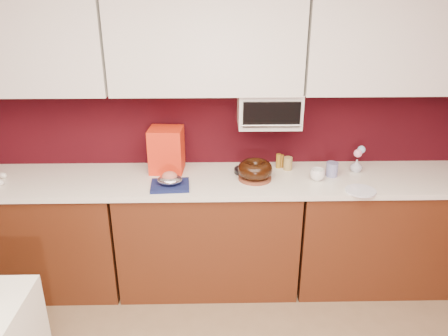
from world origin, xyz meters
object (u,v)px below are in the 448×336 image
Objects in this scene: foil_ham_nest at (170,180)px; flower_vase at (356,165)px; coffee_mug at (317,174)px; bundt_cake at (255,169)px; pandoro_box at (167,150)px; toaster_oven at (269,109)px; blue_jar at (332,169)px.

foil_ham_nest is 1.40m from flower_vase.
coffee_mug is at bearing 5.10° from foil_ham_nest.
flower_vase is (0.78, 0.13, -0.03)m from bundt_cake.
flower_vase is at bearing 9.38° from bundt_cake.
coffee_mug is at bearing -2.70° from bundt_cake.
flower_vase is (1.38, 0.24, -0.00)m from foil_ham_nest.
foil_ham_nest is 0.51× the size of pandoro_box.
toaster_oven reaches higher than coffee_mug.
pandoro_box is (-0.65, 0.18, 0.09)m from bundt_cake.
toaster_oven is 4.42× the size of coffee_mug.
toaster_oven is 0.45m from bundt_cake.
pandoro_box is 3.21× the size of blue_jar.
flower_vase reaches higher than blue_jar.
toaster_oven is at bearing 163.00° from blue_jar.
foil_ham_nest is 0.32m from pandoro_box.
foil_ham_nest is at bearing -174.90° from coffee_mug.
pandoro_box is (-0.76, -0.01, -0.31)m from toaster_oven.
toaster_oven is at bearing 4.92° from pandoro_box.
coffee_mug is 0.14m from blue_jar.
foil_ham_nest is at bearing -156.44° from toaster_oven.
blue_jar is 0.96× the size of flower_vase.
coffee_mug is at bearing -149.00° from blue_jar.
bundt_cake is 2.40× the size of blue_jar.
toaster_oven is 1.80× the size of bundt_cake.
coffee_mug reaches higher than foil_ham_nest.
blue_jar is (0.12, 0.07, 0.00)m from coffee_mug.
toaster_oven is 0.59m from coffee_mug.
flower_vase is at bearing -5.67° from toaster_oven.
blue_jar is at bearing -17.00° from toaster_oven.
coffee_mug is 0.36m from flower_vase.
flower_vase is at bearing 1.75° from pandoro_box.
foil_ham_nest is 1.58× the size of flower_vase.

